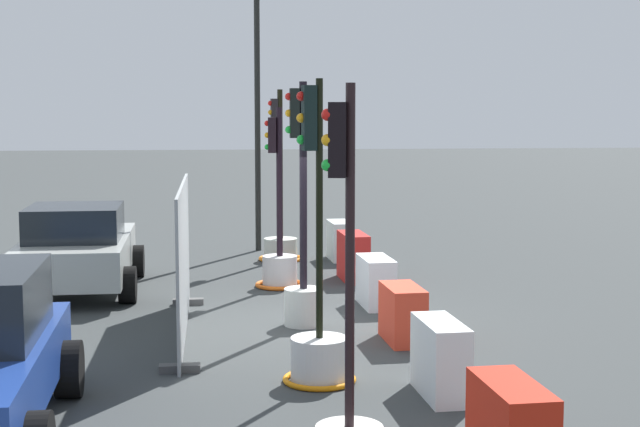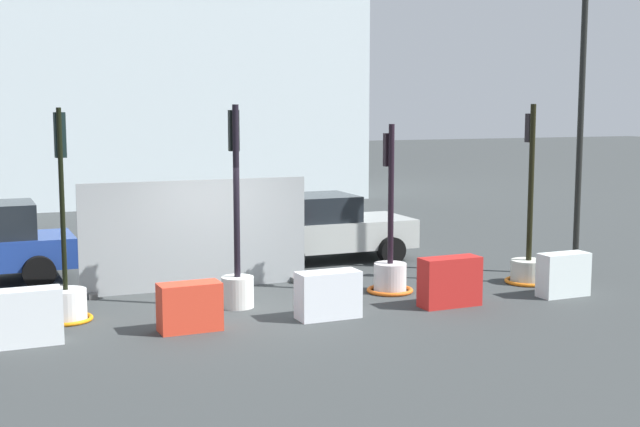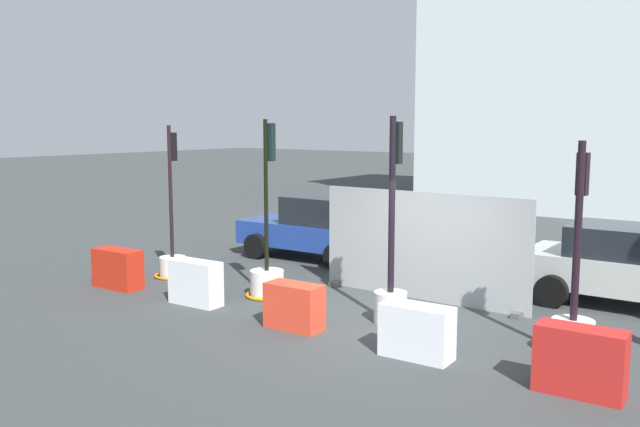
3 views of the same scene
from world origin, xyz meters
name	(u,v)px [view 1 (image 1 of 3)]	position (x,y,z in m)	size (l,w,h in m)	color
ground_plane	(306,325)	(0.00, 0.00, 0.00)	(120.00, 120.00, 0.00)	#353939
traffic_light_0	(348,417)	(-5.85, 0.21, 0.55)	(0.84, 0.84, 3.42)	silver
traffic_light_1	(319,338)	(-2.95, 0.14, 0.53)	(0.87, 0.87, 3.55)	silver
traffic_light_2	(303,272)	(-0.01, 0.05, 0.81)	(0.58, 0.58, 3.59)	silver
traffic_light_3	(279,258)	(3.05, 0.19, 0.52)	(0.89, 0.89, 3.22)	silver
traffic_light_4	(280,236)	(6.04, -0.04, 0.52)	(0.94, 0.94, 3.60)	beige
construction_barrier_1	(440,359)	(-3.65, -1.15, 0.43)	(1.10, 0.47, 0.86)	silver
construction_barrier_2	(403,314)	(-1.16, -1.22, 0.39)	(1.01, 0.51, 0.78)	red
construction_barrier_3	(376,282)	(1.21, -1.26, 0.40)	(1.09, 0.51, 0.80)	silver
construction_barrier_4	(353,257)	(3.56, -1.23, 0.44)	(1.13, 0.49, 0.89)	red
construction_barrier_5	(339,241)	(5.96, -1.29, 0.41)	(1.00, 0.46, 0.82)	silver
car_silver_hatchback	(77,249)	(3.05, 3.75, 0.76)	(3.99, 2.22, 1.53)	#AEB3AE
street_lamp_post	(257,68)	(7.49, 0.36, 4.10)	(0.36, 0.36, 6.50)	black
site_fence_panel	(183,263)	(-0.35, 1.79, 1.03)	(4.46, 0.50, 2.14)	#92989A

